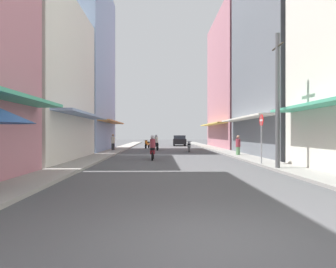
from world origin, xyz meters
TOP-DOWN VIEW (x-y plane):
  - ground_plane at (0.00, 22.83)m, footprint 118.07×118.07m
  - sidewalk_left at (-5.07, 22.83)m, footprint 1.63×61.67m
  - sidewalk_right at (5.07, 22.83)m, footprint 1.63×61.67m
  - building_left_mid at (-8.88, 14.03)m, footprint 7.05×9.98m
  - building_left_far at (-8.88, 24.73)m, footprint 7.05×10.60m
  - building_right_mid at (8.88, 17.68)m, footprint 7.05×11.32m
  - building_right_far at (8.88, 30.82)m, footprint 7.05×13.49m
  - motorbike_silver at (1.89, 23.13)m, footprint 0.55×1.81m
  - motorbike_maroon at (-1.25, 14.63)m, footprint 0.55×1.81m
  - motorbike_black at (-1.21, 25.78)m, footprint 0.71×1.76m
  - motorbike_orange at (-2.23, 29.70)m, footprint 0.65×1.78m
  - parked_car at (1.93, 37.37)m, footprint 1.89×4.15m
  - pedestrian_far at (-5.23, 24.04)m, footprint 0.34×0.34m
  - pedestrian_foreground at (4.90, 17.28)m, footprint 0.34×0.34m
  - utility_pole at (4.50, 8.94)m, footprint 0.20×1.20m
  - street_sign_no_entry at (4.40, 10.81)m, footprint 0.07×0.60m

SIDE VIEW (x-z plane):
  - ground_plane at x=0.00m, z-range 0.00..0.00m
  - sidewalk_left at x=-5.07m, z-range 0.00..0.12m
  - sidewalk_right at x=5.07m, z-range 0.00..0.12m
  - motorbike_silver at x=1.89m, z-range 0.02..0.99m
  - motorbike_orange at x=-2.23m, z-range 0.02..0.99m
  - motorbike_maroon at x=-1.25m, z-range -0.09..1.49m
  - motorbike_black at x=-1.21m, z-range -0.09..1.49m
  - parked_car at x=1.93m, z-range 0.01..1.46m
  - pedestrian_foreground at x=4.90m, z-range 0.00..1.54m
  - pedestrian_far at x=-5.23m, z-range 0.00..1.63m
  - street_sign_no_entry at x=4.40m, z-range 0.39..3.04m
  - utility_pole at x=4.50m, z-range 0.08..6.26m
  - building_left_mid at x=-8.88m, z-range 0.00..9.82m
  - building_right_mid at x=8.88m, z-range -0.01..14.89m
  - building_right_far at x=8.88m, z-range -0.01..15.60m
  - building_left_far at x=-8.88m, z-range -0.01..16.19m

